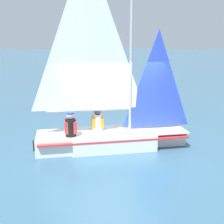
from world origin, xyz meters
TOP-DOWN VIEW (x-y plane):
  - ground_plane at (0.00, 0.00)m, footprint 260.00×260.00m
  - sailboat_main at (0.04, 0.06)m, footprint 3.51×4.32m
  - sailor_helm at (0.41, 0.21)m, footprint 0.42×0.43m
  - sailor_crew at (0.51, 1.13)m, footprint 0.42×0.43m

SIDE VIEW (x-z plane):
  - ground_plane at x=0.00m, z-range 0.00..0.00m
  - sailor_helm at x=0.41m, z-range 0.04..1.20m
  - sailor_crew at x=0.51m, z-range 0.05..1.21m
  - sailboat_main at x=0.04m, z-range -1.99..3.63m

